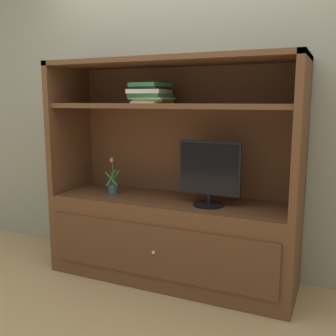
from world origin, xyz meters
TOP-DOWN VIEW (x-y plane):
  - ground_plane at (0.00, 0.00)m, footprint 8.00×8.00m
  - painted_rear_wall at (0.00, 0.75)m, footprint 6.00×0.10m
  - media_console at (0.00, 0.41)m, footprint 1.89×0.60m
  - tv_monitor at (0.32, 0.35)m, footprint 0.45×0.23m
  - potted_plant at (-0.50, 0.37)m, footprint 0.13×0.11m
  - magazine_stack at (-0.16, 0.40)m, footprint 0.31×0.35m

SIDE VIEW (x-z plane):
  - ground_plane at x=0.00m, z-range 0.00..0.00m
  - media_console at x=0.00m, z-range -0.33..1.35m
  - potted_plant at x=-0.50m, z-range 0.55..0.85m
  - tv_monitor at x=0.32m, z-range 0.64..1.11m
  - painted_rear_wall at x=0.00m, z-range 0.00..2.80m
  - magazine_stack at x=-0.16m, z-range 1.36..1.51m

